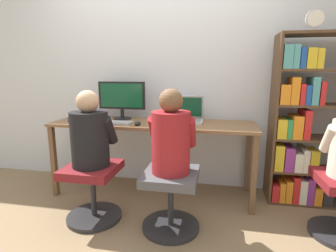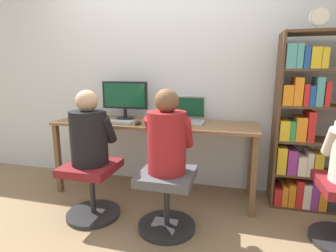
# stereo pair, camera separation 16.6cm
# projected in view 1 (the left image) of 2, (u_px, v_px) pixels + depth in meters

# --- Properties ---
(ground_plane) EXTENTS (14.00, 14.00, 0.00)m
(ground_plane) POSITION_uv_depth(u_px,v_px,m) (146.00, 205.00, 2.57)
(ground_plane) COLOR #846B4C
(wall_back) EXTENTS (10.00, 0.05, 2.60)m
(wall_back) POSITION_uv_depth(u_px,v_px,m) (160.00, 71.00, 2.94)
(wall_back) COLOR silver
(wall_back) RESTS_ON ground_plane
(desk) EXTENTS (2.08, 0.58, 0.78)m
(desk) POSITION_uv_depth(u_px,v_px,m) (152.00, 130.00, 2.71)
(desk) COLOR brown
(desk) RESTS_ON ground_plane
(desktop_monitor) EXTENTS (0.53, 0.20, 0.41)m
(desktop_monitor) POSITION_uv_depth(u_px,v_px,m) (122.00, 99.00, 2.85)
(desktop_monitor) COLOR black
(desktop_monitor) RESTS_ON desk
(laptop) EXTENTS (0.36, 0.34, 0.27)m
(laptop) POSITION_uv_depth(u_px,v_px,m) (186.00, 116.00, 2.73)
(laptop) COLOR #B7B7BC
(laptop) RESTS_ON desk
(keyboard) EXTENTS (0.40, 0.14, 0.03)m
(keyboard) POSITION_uv_depth(u_px,v_px,m) (112.00, 122.00, 2.62)
(keyboard) COLOR #B2B2B7
(keyboard) RESTS_ON desk
(computer_mouse_by_keyboard) EXTENTS (0.06, 0.10, 0.03)m
(computer_mouse_by_keyboard) POSITION_uv_depth(u_px,v_px,m) (138.00, 123.00, 2.55)
(computer_mouse_by_keyboard) COLOR black
(computer_mouse_by_keyboard) RESTS_ON desk
(office_chair_left) EXTENTS (0.48, 0.48, 0.50)m
(office_chair_left) POSITION_uv_depth(u_px,v_px,m) (93.00, 188.00, 2.29)
(office_chair_left) COLOR #262628
(office_chair_left) RESTS_ON ground_plane
(office_chair_right) EXTENTS (0.48, 0.48, 0.50)m
(office_chair_right) POSITION_uv_depth(u_px,v_px,m) (171.00, 196.00, 2.14)
(office_chair_right) COLOR #262628
(office_chair_right) RESTS_ON ground_plane
(person_at_monitor) EXTENTS (0.39, 0.33, 0.64)m
(person_at_monitor) POSITION_uv_depth(u_px,v_px,m) (90.00, 134.00, 2.20)
(person_at_monitor) COLOR black
(person_at_monitor) RESTS_ON office_chair_left
(person_at_laptop) EXTENTS (0.37, 0.33, 0.67)m
(person_at_laptop) POSITION_uv_depth(u_px,v_px,m) (171.00, 137.00, 2.05)
(person_at_laptop) COLOR maroon
(person_at_laptop) RESTS_ON office_chair_right
(bookshelf) EXTENTS (0.90, 0.33, 1.64)m
(bookshelf) POSITION_uv_depth(u_px,v_px,m) (307.00, 129.00, 2.51)
(bookshelf) COLOR #513823
(bookshelf) RESTS_ON ground_plane
(desk_clock) EXTENTS (0.16, 0.03, 0.18)m
(desk_clock) POSITION_uv_depth(u_px,v_px,m) (315.00, 19.00, 2.25)
(desk_clock) COLOR #B2B2B7
(desk_clock) RESTS_ON bookshelf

